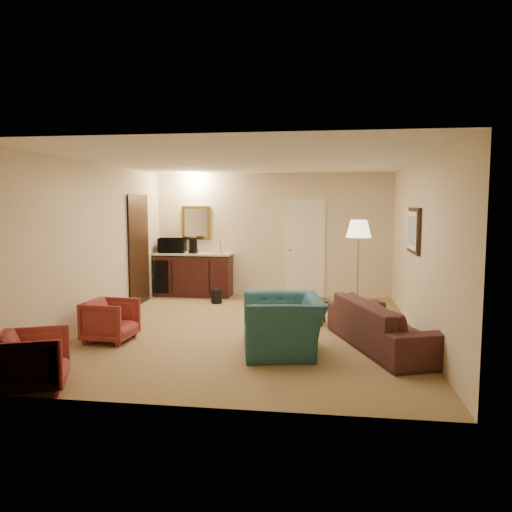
{
  "coord_description": "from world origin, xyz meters",
  "views": [
    {
      "loc": [
        1.13,
        -7.52,
        1.96
      ],
      "look_at": [
        0.0,
        0.5,
        1.11
      ],
      "focal_mm": 35.0,
      "sensor_mm": 36.0,
      "label": 1
    }
  ],
  "objects_px": {
    "teal_armchair": "(283,315)",
    "waste_bin": "(217,296)",
    "microwave": "(172,244)",
    "rose_chair_far": "(33,358)",
    "sofa": "(386,317)",
    "wetbar_cabinet": "(194,274)",
    "floor_lamp": "(358,267)",
    "coffee_table": "(309,311)",
    "rose_chair_near": "(110,318)",
    "coffee_maker": "(193,245)"
  },
  "relations": [
    {
      "from": "teal_armchair",
      "to": "rose_chair_far",
      "type": "relative_size",
      "value": 1.66
    },
    {
      "from": "coffee_maker",
      "to": "sofa",
      "type": "bearing_deg",
      "value": -48.21
    },
    {
      "from": "teal_armchair",
      "to": "rose_chair_far",
      "type": "height_order",
      "value": "teal_armchair"
    },
    {
      "from": "floor_lamp",
      "to": "coffee_maker",
      "type": "bearing_deg",
      "value": 159.97
    },
    {
      "from": "teal_armchair",
      "to": "rose_chair_far",
      "type": "xyz_separation_m",
      "value": [
        -2.48,
        -1.7,
        -0.15
      ]
    },
    {
      "from": "wetbar_cabinet",
      "to": "floor_lamp",
      "type": "xyz_separation_m",
      "value": [
        3.35,
        -1.27,
        0.38
      ]
    },
    {
      "from": "rose_chair_far",
      "to": "floor_lamp",
      "type": "distance_m",
      "value": 5.59
    },
    {
      "from": "wetbar_cabinet",
      "to": "floor_lamp",
      "type": "bearing_deg",
      "value": -20.82
    },
    {
      "from": "wetbar_cabinet",
      "to": "microwave",
      "type": "xyz_separation_m",
      "value": [
        -0.47,
        0.0,
        0.65
      ]
    },
    {
      "from": "microwave",
      "to": "rose_chair_far",
      "type": "bearing_deg",
      "value": -94.58
    },
    {
      "from": "teal_armchair",
      "to": "floor_lamp",
      "type": "bearing_deg",
      "value": 145.72
    },
    {
      "from": "teal_armchair",
      "to": "microwave",
      "type": "relative_size",
      "value": 2.05
    },
    {
      "from": "sofa",
      "to": "microwave",
      "type": "height_order",
      "value": "microwave"
    },
    {
      "from": "floor_lamp",
      "to": "teal_armchair",
      "type": "bearing_deg",
      "value": -113.66
    },
    {
      "from": "wetbar_cabinet",
      "to": "teal_armchair",
      "type": "distance_m",
      "value": 4.43
    },
    {
      "from": "teal_armchair",
      "to": "coffee_maker",
      "type": "xyz_separation_m",
      "value": [
        -2.23,
        3.77,
        0.58
      ]
    },
    {
      "from": "rose_chair_near",
      "to": "floor_lamp",
      "type": "distance_m",
      "value": 4.33
    },
    {
      "from": "wetbar_cabinet",
      "to": "coffee_table",
      "type": "relative_size",
      "value": 2.35
    },
    {
      "from": "teal_armchair",
      "to": "coffee_table",
      "type": "distance_m",
      "value": 1.71
    },
    {
      "from": "teal_armchair",
      "to": "microwave",
      "type": "bearing_deg",
      "value": -155.32
    },
    {
      "from": "microwave",
      "to": "rose_chair_near",
      "type": "bearing_deg",
      "value": -93.37
    },
    {
      "from": "teal_armchair",
      "to": "waste_bin",
      "type": "relative_size",
      "value": 4.2
    },
    {
      "from": "wetbar_cabinet",
      "to": "microwave",
      "type": "bearing_deg",
      "value": 179.73
    },
    {
      "from": "rose_chair_near",
      "to": "floor_lamp",
      "type": "xyz_separation_m",
      "value": [
        3.6,
        2.35,
        0.51
      ]
    },
    {
      "from": "wetbar_cabinet",
      "to": "teal_armchair",
      "type": "xyz_separation_m",
      "value": [
        2.23,
        -3.82,
        0.04
      ]
    },
    {
      "from": "coffee_maker",
      "to": "rose_chair_far",
      "type": "bearing_deg",
      "value": -97.87
    },
    {
      "from": "waste_bin",
      "to": "rose_chair_near",
      "type": "bearing_deg",
      "value": -107.24
    },
    {
      "from": "floor_lamp",
      "to": "coffee_maker",
      "type": "xyz_separation_m",
      "value": [
        -3.34,
        1.22,
        0.24
      ]
    },
    {
      "from": "teal_armchair",
      "to": "waste_bin",
      "type": "height_order",
      "value": "teal_armchair"
    },
    {
      "from": "waste_bin",
      "to": "microwave",
      "type": "bearing_deg",
      "value": 147.24
    },
    {
      "from": "rose_chair_far",
      "to": "waste_bin",
      "type": "bearing_deg",
      "value": -33.16
    },
    {
      "from": "rose_chair_far",
      "to": "sofa",
      "type": "bearing_deg",
      "value": -83.81
    },
    {
      "from": "sofa",
      "to": "teal_armchair",
      "type": "relative_size",
      "value": 1.92
    },
    {
      "from": "rose_chair_far",
      "to": "coffee_table",
      "type": "xyz_separation_m",
      "value": [
        2.78,
        3.35,
        -0.15
      ]
    },
    {
      "from": "sofa",
      "to": "microwave",
      "type": "xyz_separation_m",
      "value": [
        -4.07,
        3.41,
        0.68
      ]
    },
    {
      "from": "sofa",
      "to": "coffee_table",
      "type": "relative_size",
      "value": 3.16
    },
    {
      "from": "teal_armchair",
      "to": "coffee_table",
      "type": "height_order",
      "value": "teal_armchair"
    },
    {
      "from": "rose_chair_far",
      "to": "coffee_table",
      "type": "relative_size",
      "value": 0.99
    },
    {
      "from": "wetbar_cabinet",
      "to": "coffee_maker",
      "type": "distance_m",
      "value": 0.62
    },
    {
      "from": "coffee_table",
      "to": "floor_lamp",
      "type": "xyz_separation_m",
      "value": [
        0.82,
        0.89,
        0.64
      ]
    },
    {
      "from": "floor_lamp",
      "to": "waste_bin",
      "type": "xyz_separation_m",
      "value": [
        -2.7,
        0.55,
        -0.7
      ]
    },
    {
      "from": "teal_armchair",
      "to": "coffee_maker",
      "type": "bearing_deg",
      "value": -160.02
    },
    {
      "from": "waste_bin",
      "to": "microwave",
      "type": "xyz_separation_m",
      "value": [
        -1.12,
        0.72,
        0.97
      ]
    },
    {
      "from": "waste_bin",
      "to": "coffee_maker",
      "type": "xyz_separation_m",
      "value": [
        -0.64,
        0.66,
        0.95
      ]
    },
    {
      "from": "wetbar_cabinet",
      "to": "teal_armchair",
      "type": "bearing_deg",
      "value": -59.68
    },
    {
      "from": "floor_lamp",
      "to": "rose_chair_far",
      "type": "bearing_deg",
      "value": -130.29
    },
    {
      "from": "teal_armchair",
      "to": "rose_chair_near",
      "type": "xyz_separation_m",
      "value": [
        -2.48,
        0.2,
        -0.17
      ]
    },
    {
      "from": "wetbar_cabinet",
      "to": "sofa",
      "type": "distance_m",
      "value": 4.96
    },
    {
      "from": "floor_lamp",
      "to": "rose_chair_near",
      "type": "bearing_deg",
      "value": -146.91
    },
    {
      "from": "coffee_table",
      "to": "coffee_maker",
      "type": "relative_size",
      "value": 2.15
    }
  ]
}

